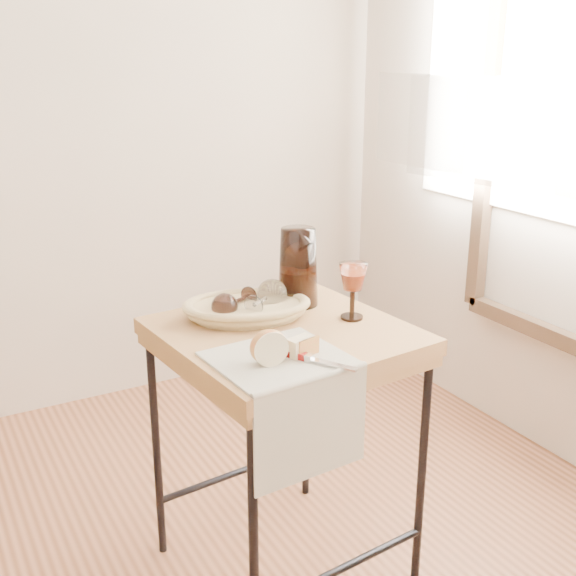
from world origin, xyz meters
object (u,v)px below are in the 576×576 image
tea_towel (279,359)px  wine_goblet (353,291)px  side_table (285,454)px  bread_basket (247,310)px  table_knife (312,358)px  goblet_lying_a (235,302)px  pitcher (298,267)px  apple_half (268,346)px  goblet_lying_b (264,299)px

tea_towel → wine_goblet: size_ratio=1.92×
tea_towel → wine_goblet: (0.31, 0.15, 0.08)m
side_table → tea_towel: (-0.11, -0.17, 0.39)m
bread_basket → wine_goblet: (0.25, -0.14, 0.06)m
wine_goblet → table_knife: bearing=-140.7°
goblet_lying_a → table_knife: size_ratio=0.57×
tea_towel → pitcher: (0.24, 0.32, 0.11)m
tea_towel → pitcher: pitcher is taller
tea_towel → goblet_lying_a: goblet_lying_a is taller
side_table → apple_half: (-0.15, -0.19, 0.43)m
goblet_lying_a → pitcher: size_ratio=0.44×
tea_towel → pitcher: 0.42m
goblet_lying_a → side_table: bearing=97.1°
tea_towel → bread_basket: bearing=75.2°
pitcher → table_knife: (-0.18, -0.38, -0.10)m
tea_towel → side_table: bearing=53.6°
pitcher → apple_half: bearing=-145.2°
bread_basket → goblet_lying_b: size_ratio=2.24×
tea_towel → table_knife: bearing=-48.7°
side_table → pitcher: size_ratio=2.88×
side_table → table_knife: bearing=-102.7°
tea_towel → goblet_lying_b: 0.30m
bread_basket → wine_goblet: wine_goblet is taller
bread_basket → wine_goblet: size_ratio=1.95×
tea_towel → goblet_lying_b: (0.10, 0.27, 0.05)m
side_table → apple_half: size_ratio=8.39×
goblet_lying_a → goblet_lying_b: 0.08m
bread_basket → table_knife: bearing=-70.2°
side_table → goblet_lying_b: (-0.01, 0.10, 0.44)m
side_table → goblet_lying_a: goblet_lying_a is taller
goblet_lying_a → goblet_lying_b: size_ratio=0.85×
side_table → apple_half: apple_half is taller
tea_towel → table_knife: table_knife is taller
bread_basket → goblet_lying_a: (-0.03, 0.01, 0.02)m
pitcher → apple_half: pitcher is taller
bread_basket → apple_half: apple_half is taller
pitcher → apple_half: size_ratio=2.92×
side_table → table_knife: 0.47m
wine_goblet → table_knife: size_ratio=0.77×
bread_basket → table_knife: 0.35m
goblet_lying_b → pitcher: pitcher is taller
bread_basket → pitcher: bearing=29.5°
wine_goblet → goblet_lying_b: bearing=148.8°
side_table → table_knife: size_ratio=3.66×
goblet_lying_b → goblet_lying_a: bearing=122.9°
goblet_lying_b → pitcher: bearing=-13.2°
side_table → wine_goblet: 0.51m
tea_towel → pitcher: bearing=49.8°
side_table → bread_basket: bread_basket is taller
side_table → tea_towel: 0.44m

